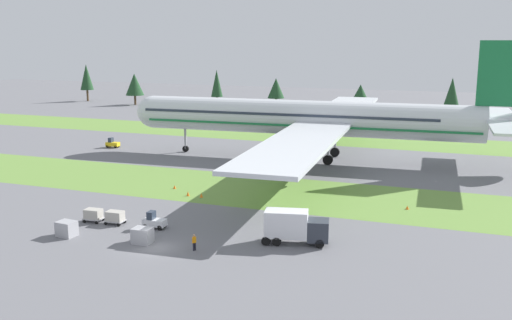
{
  "coord_description": "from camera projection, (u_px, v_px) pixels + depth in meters",
  "views": [
    {
      "loc": [
        29.49,
        -50.13,
        21.23
      ],
      "look_at": [
        1.0,
        27.49,
        4.0
      ],
      "focal_mm": 40.95,
      "sensor_mm": 36.0,
      "label": 1
    }
  ],
  "objects": [
    {
      "name": "ground_plane",
      "position": [
        156.0,
        248.0,
        60.35
      ],
      "size": [
        400.0,
        400.0,
        0.0
      ],
      "primitive_type": "plane",
      "color": "slate"
    },
    {
      "name": "grass_strip_near",
      "position": [
        245.0,
        189.0,
        83.84
      ],
      "size": [
        320.0,
        17.79,
        0.01
      ],
      "primitive_type": "cube",
      "color": "olive",
      "rests_on": "ground"
    },
    {
      "name": "grass_strip_far",
      "position": [
        324.0,
        138.0,
        127.56
      ],
      "size": [
        320.0,
        17.79,
        0.01
      ],
      "primitive_type": "cube",
      "color": "olive",
      "rests_on": "ground"
    },
    {
      "name": "airliner",
      "position": [
        321.0,
        118.0,
        102.56
      ],
      "size": [
        71.12,
        87.03,
        20.99
      ],
      "rotation": [
        0.0,
        0.0,
        1.63
      ],
      "color": "silver",
      "rests_on": "ground"
    },
    {
      "name": "baggage_tug",
      "position": [
        154.0,
        221.0,
        66.51
      ],
      "size": [
        2.66,
        1.43,
        1.97
      ],
      "rotation": [
        0.0,
        0.0,
        -1.52
      ],
      "color": "silver",
      "rests_on": "ground"
    },
    {
      "name": "cargo_dolly_lead",
      "position": [
        115.0,
        216.0,
        67.95
      ],
      "size": [
        2.27,
        1.61,
        1.55
      ],
      "rotation": [
        0.0,
        0.0,
        -1.52
      ],
      "color": "#A3A3A8",
      "rests_on": "ground"
    },
    {
      "name": "cargo_dolly_second",
      "position": [
        93.0,
        214.0,
        68.8
      ],
      "size": [
        2.27,
        1.61,
        1.55
      ],
      "rotation": [
        0.0,
        0.0,
        -1.52
      ],
      "color": "#A3A3A8",
      "rests_on": "ground"
    },
    {
      "name": "catering_truck",
      "position": [
        295.0,
        226.0,
        61.25
      ],
      "size": [
        7.28,
        3.72,
        3.58
      ],
      "rotation": [
        0.0,
        0.0,
        -1.36
      ],
      "color": "#2D333D",
      "rests_on": "ground"
    },
    {
      "name": "pushback_tractor",
      "position": [
        112.0,
        143.0,
        115.88
      ],
      "size": [
        2.67,
        1.44,
        1.97
      ],
      "rotation": [
        0.0,
        0.0,
        4.77
      ],
      "color": "yellow",
      "rests_on": "ground"
    },
    {
      "name": "ground_crew_marshaller",
      "position": [
        194.0,
        242.0,
        59.45
      ],
      "size": [
        0.36,
        0.53,
        1.74
      ],
      "rotation": [
        0.0,
        0.0,
        1.23
      ],
      "color": "black",
      "rests_on": "ground"
    },
    {
      "name": "uld_container_0",
      "position": [
        67.0,
        229.0,
        63.82
      ],
      "size": [
        2.16,
        1.81,
        1.67
      ],
      "primitive_type": "cube",
      "rotation": [
        0.0,
        0.0,
        -0.11
      ],
      "color": "#A3A3A8",
      "rests_on": "ground"
    },
    {
      "name": "uld_container_1",
      "position": [
        142.0,
        236.0,
        61.63
      ],
      "size": [
        2.04,
        1.65,
        1.66
      ],
      "primitive_type": "cube",
      "rotation": [
        0.0,
        0.0,
        0.03
      ],
      "color": "#A3A3A8",
      "rests_on": "ground"
    },
    {
      "name": "taxiway_marker_0",
      "position": [
        188.0,
        194.0,
        80.27
      ],
      "size": [
        0.44,
        0.44,
        0.64
      ],
      "primitive_type": "cone",
      "color": "orange",
      "rests_on": "ground"
    },
    {
      "name": "taxiway_marker_1",
      "position": [
        201.0,
        195.0,
        79.53
      ],
      "size": [
        0.44,
        0.44,
        0.61
      ],
      "primitive_type": "cone",
      "color": "orange",
      "rests_on": "ground"
    },
    {
      "name": "taxiway_marker_2",
      "position": [
        407.0,
        208.0,
        73.96
      ],
      "size": [
        0.44,
        0.44,
        0.47
      ],
      "primitive_type": "cone",
      "color": "orange",
      "rests_on": "ground"
    },
    {
      "name": "taxiway_marker_3",
      "position": [
        175.0,
        187.0,
        84.17
      ],
      "size": [
        0.44,
        0.44,
        0.51
      ],
      "primitive_type": "cone",
      "color": "orange",
      "rests_on": "ground"
    },
    {
      "name": "distant_tree_line",
      "position": [
        371.0,
        90.0,
        166.57
      ],
      "size": [
        193.84,
        11.64,
        12.64
      ],
      "color": "#4C3823",
      "rests_on": "ground"
    }
  ]
}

